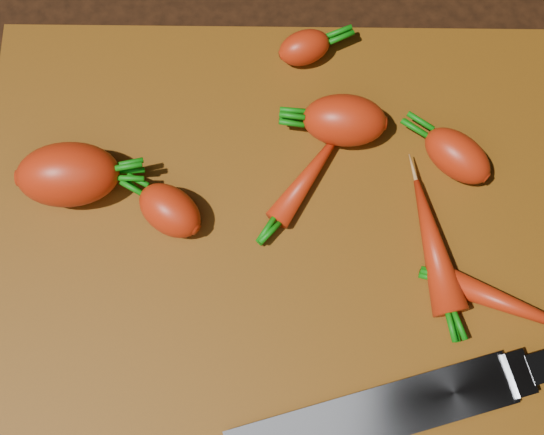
{
  "coord_description": "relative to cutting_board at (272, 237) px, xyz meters",
  "views": [
    {
      "loc": [
        0.0,
        -0.17,
        0.63
      ],
      "look_at": [
        0.0,
        0.01,
        0.03
      ],
      "focal_mm": 50.0,
      "sensor_mm": 36.0,
      "label": 1
    }
  ],
  "objects": [
    {
      "name": "carrot_1",
      "position": [
        -0.08,
        0.01,
        0.03
      ],
      "size": [
        0.07,
        0.07,
        0.04
      ],
      "primitive_type": "ellipsoid",
      "rotation": [
        0.0,
        0.0,
        2.52
      ],
      "color": "red",
      "rests_on": "cutting_board"
    },
    {
      "name": "carrot_2",
      "position": [
        0.06,
        0.1,
        0.03
      ],
      "size": [
        0.07,
        0.05,
        0.05
      ],
      "primitive_type": "ellipsoid",
      "rotation": [
        0.0,
        0.0,
        3.08
      ],
      "color": "red",
      "rests_on": "cutting_board"
    },
    {
      "name": "carrot_5",
      "position": [
        0.03,
        0.05,
        0.02
      ],
      "size": [
        0.08,
        0.1,
        0.02
      ],
      "primitive_type": "ellipsoid",
      "rotation": [
        0.0,
        0.0,
        0.98
      ],
      "color": "red",
      "rests_on": "cutting_board"
    },
    {
      "name": "carrot_3",
      "position": [
        0.03,
        0.17,
        0.02
      ],
      "size": [
        0.05,
        0.05,
        0.03
      ],
      "primitive_type": "ellipsoid",
      "rotation": [
        0.0,
        0.0,
        0.36
      ],
      "color": "red",
      "rests_on": "cutting_board"
    },
    {
      "name": "carrot_0",
      "position": [
        -0.17,
        0.04,
        0.03
      ],
      "size": [
        0.09,
        0.06,
        0.05
      ],
      "primitive_type": "ellipsoid",
      "rotation": [
        0.0,
        0.0,
        0.09
      ],
      "color": "red",
      "rests_on": "cutting_board"
    },
    {
      "name": "knife",
      "position": [
        0.1,
        -0.14,
        0.02
      ],
      "size": [
        0.37,
        0.14,
        0.02
      ],
      "rotation": [
        0.0,
        0.0,
        0.28
      ],
      "color": "gray",
      "rests_on": "cutting_board"
    },
    {
      "name": "carrot_7",
      "position": [
        0.13,
        -0.01,
        0.02
      ],
      "size": [
        0.05,
        0.12,
        0.03
      ],
      "primitive_type": "ellipsoid",
      "rotation": [
        0.0,
        0.0,
        1.77
      ],
      "color": "red",
      "rests_on": "cutting_board"
    },
    {
      "name": "carrot_6",
      "position": [
        0.2,
        -0.06,
        0.02
      ],
      "size": [
        0.13,
        0.07,
        0.02
      ],
      "primitive_type": "ellipsoid",
      "rotation": [
        0.0,
        0.0,
        -0.38
      ],
      "color": "red",
      "rests_on": "cutting_board"
    },
    {
      "name": "cutting_board",
      "position": [
        0.0,
        0.0,
        0.0
      ],
      "size": [
        0.5,
        0.4,
        0.01
      ],
      "primitive_type": "cube",
      "color": "#874A0B",
      "rests_on": "ground"
    },
    {
      "name": "carrot_4",
      "position": [
        0.16,
        0.07,
        0.02
      ],
      "size": [
        0.07,
        0.07,
        0.04
      ],
      "primitive_type": "ellipsoid",
      "rotation": [
        0.0,
        0.0,
        2.44
      ],
      "color": "red",
      "rests_on": "cutting_board"
    },
    {
      "name": "ground",
      "position": [
        0.0,
        0.0,
        -0.01
      ],
      "size": [
        2.0,
        2.0,
        0.01
      ],
      "primitive_type": "cube",
      "color": "black"
    }
  ]
}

